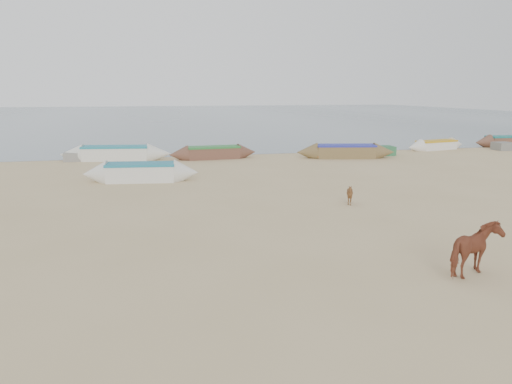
# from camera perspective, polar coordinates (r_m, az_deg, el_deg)

# --- Properties ---
(ground) EXTENTS (140.00, 140.00, 0.00)m
(ground) POSITION_cam_1_polar(r_m,az_deg,el_deg) (13.96, 3.93, -7.21)
(ground) COLOR tan
(ground) RESTS_ON ground
(sea) EXTENTS (160.00, 160.00, 0.00)m
(sea) POSITION_cam_1_polar(r_m,az_deg,el_deg) (94.78, -11.40, 8.55)
(sea) COLOR slate
(sea) RESTS_ON ground
(cow_adult) EXTENTS (1.73, 1.32, 1.33)m
(cow_adult) POSITION_cam_1_polar(r_m,az_deg,el_deg) (13.35, 23.77, -6.07)
(cow_adult) COLOR brown
(cow_adult) RESTS_ON ground
(calf_front) EXTENTS (0.97, 0.92, 0.83)m
(calf_front) POSITION_cam_1_polar(r_m,az_deg,el_deg) (20.23, 10.68, -0.28)
(calf_front) COLOR brown
(calf_front) RESTS_ON ground
(near_canoe) EXTENTS (5.85, 2.12, 0.93)m
(near_canoe) POSITION_cam_1_polar(r_m,az_deg,el_deg) (25.71, -13.00, 2.22)
(near_canoe) COLOR silver
(near_canoe) RESTS_ON ground
(waterline_canoes) EXTENTS (47.92, 5.56, 0.95)m
(waterline_canoes) POSITION_cam_1_polar(r_m,az_deg,el_deg) (34.64, 0.57, 4.80)
(waterline_canoes) COLOR silver
(waterline_canoes) RESTS_ON ground
(beach_clutter) EXTENTS (46.57, 4.19, 0.64)m
(beach_clutter) POSITION_cam_1_polar(r_m,az_deg,el_deg) (33.43, -0.73, 4.31)
(beach_clutter) COLOR #2E663D
(beach_clutter) RESTS_ON ground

